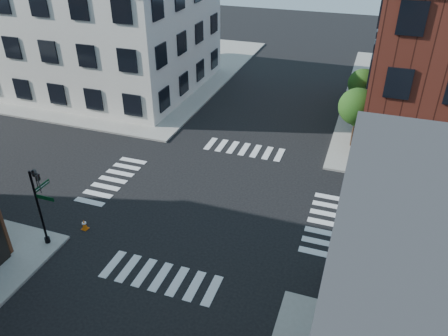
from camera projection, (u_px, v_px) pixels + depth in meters
ground at (211, 200)px, 27.07m from camera, size 120.00×120.00×0.00m
sidewalk_nw at (105, 65)px, 50.03m from camera, size 30.00×30.00×0.15m
building_nw at (87, 28)px, 42.63m from camera, size 22.00×16.00×11.00m
tree_near at (358, 109)px, 31.39m from camera, size 2.69×2.69×4.49m
tree_far at (363, 85)px, 36.40m from camera, size 2.43×2.43×4.07m
signal_pole at (40, 200)px, 22.11m from camera, size 1.29×1.24×4.60m
traffic_cone at (84, 225)px, 24.45m from camera, size 0.38×0.38×0.63m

